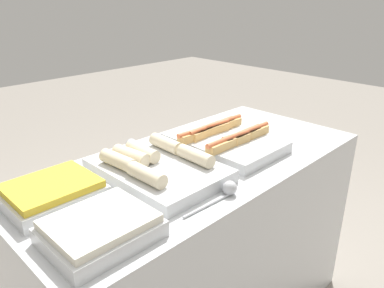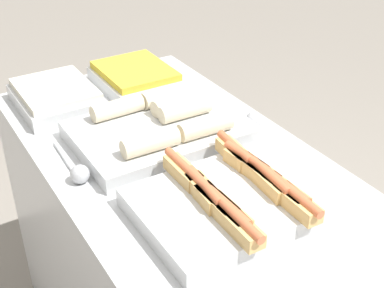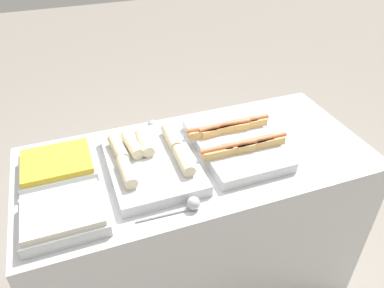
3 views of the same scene
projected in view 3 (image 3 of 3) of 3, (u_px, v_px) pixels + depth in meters
ground_plane at (196, 281)px, 2.19m from camera, size 12.00×12.00×0.00m
counter at (197, 228)px, 1.92m from camera, size 1.55×0.72×0.91m
tray_hotdogs at (236, 142)px, 1.68m from camera, size 0.41×0.49×0.10m
tray_wraps at (150, 160)px, 1.58m from camera, size 0.35×0.50×0.10m
tray_side_front at (64, 215)px, 1.32m from camera, size 0.30×0.25×0.07m
tray_side_back at (58, 166)px, 1.55m from camera, size 0.30×0.25×0.07m
serving_spoon_near at (190, 205)px, 1.38m from camera, size 0.25×0.05×0.05m
serving_spoon_far at (150, 126)px, 1.81m from camera, size 0.25×0.05×0.05m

